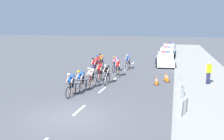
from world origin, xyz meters
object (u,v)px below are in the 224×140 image
Objects in this scene: cyclist_second at (81,81)px; cyclist_ninth at (98,62)px; cyclist_lead at (71,84)px; police_car_nearest at (165,60)px; cyclist_seventh at (94,66)px; crowd_barrier_front at (183,100)px; cyclist_eleventh at (101,61)px; cyclist_sixth at (118,68)px; police_car_third at (169,49)px; cyclist_third at (91,77)px; cyclist_fourth at (107,74)px; cyclist_eighth at (115,64)px; crowd_barrier_middle at (180,86)px; spectator_closest at (209,71)px; police_car_second at (167,53)px; cyclist_tenth at (128,61)px; cyclist_fifth at (100,71)px; traffic_cone_near at (166,77)px; traffic_cone_far at (167,78)px; traffic_cone_mid at (157,81)px.

cyclist_second is 1.00× the size of cyclist_ninth.
police_car_nearest reaches higher than cyclist_lead.
cyclist_seventh is 10.73m from crowd_barrier_front.
cyclist_eleventh is at bearing 91.26° from cyclist_ninth.
police_car_third reaches higher than cyclist_sixth.
cyclist_lead is at bearing -104.05° from cyclist_third.
cyclist_fourth is 2.67m from cyclist_sixth.
police_car_nearest is (4.60, 10.80, -0.11)m from cyclist_third.
cyclist_eighth reaches higher than crowd_barrier_middle.
cyclist_third is at bearing -160.45° from spectator_closest.
cyclist_lead and cyclist_second have the same top height.
cyclist_eleventh is 0.38× the size of police_car_second.
cyclist_ninth is (-1.83, 0.37, 0.00)m from cyclist_eighth.
cyclist_eleventh is at bearing 142.27° from cyclist_eighth.
crowd_barrier_middle is at bearing -86.49° from police_car_third.
cyclist_sixth and cyclist_eighth have the same top height.
cyclist_third and cyclist_tenth have the same top height.
cyclist_fifth is 1.00× the size of cyclist_eleventh.
cyclist_sixth is at bearing 174.45° from traffic_cone_near.
traffic_cone_far is at bearing -30.17° from cyclist_eighth.
police_car_nearest is at bearing 88.68° from traffic_cone_mid.
cyclist_fifth is at bearing -162.59° from traffic_cone_near.
police_car_second and police_car_third have the same top height.
cyclist_third is 2.68× the size of traffic_cone_mid.
police_car_third reaches higher than cyclist_third.
spectator_closest is (8.33, 4.02, 0.30)m from cyclist_second.
police_car_second reaches higher than cyclist_fourth.
police_car_nearest is 1.96× the size of crowd_barrier_middle.
cyclist_fifth is at bearing 83.59° from cyclist_lead.
crowd_barrier_front is at bearing -71.91° from traffic_cone_mid.
police_car_third is 1.93× the size of crowd_barrier_middle.
cyclist_third is at bearing -91.79° from cyclist_eighth.
cyclist_second is at bearing -80.98° from cyclist_eleventh.
police_car_second is 13.02m from traffic_cone_near.
cyclist_lead is 1.00× the size of cyclist_seventh.
cyclist_third is at bearing -101.41° from police_car_third.
cyclist_ninth is 3.00m from cyclist_tenth.
cyclist_fourth is 6.53m from cyclist_eleventh.
cyclist_second is 1.00× the size of cyclist_third.
cyclist_second and cyclist_fourth have the same top height.
cyclist_fifth and cyclist_ninth have the same top height.
cyclist_fifth is 5.69m from cyclist_tenth.
crowd_barrier_middle reaches higher than traffic_cone_mid.
cyclist_fifth is (-0.78, 0.68, 0.00)m from cyclist_fourth.
traffic_cone_near is (6.64, -2.75, -0.48)m from cyclist_ninth.
crowd_barrier_front is at bearing -57.33° from cyclist_eighth.
cyclist_tenth is 1.03× the size of spectator_closest.
traffic_cone_near is (5.54, 5.87, -0.48)m from cyclist_lead.
spectator_closest is (7.86, -3.23, 0.30)m from cyclist_eighth.
police_car_second reaches higher than traffic_cone_far.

